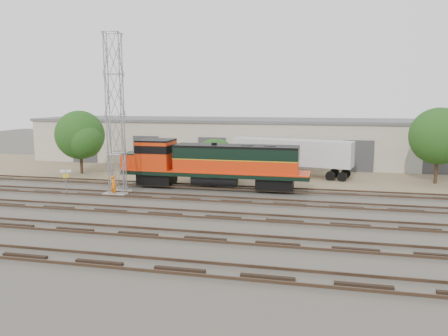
% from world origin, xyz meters
% --- Properties ---
extents(ground, '(140.00, 140.00, 0.00)m').
position_xyz_m(ground, '(0.00, 0.00, 0.00)').
color(ground, '#47423A').
rests_on(ground, ground).
extents(dirt_strip, '(80.00, 16.00, 0.02)m').
position_xyz_m(dirt_strip, '(0.00, 15.00, 0.01)').
color(dirt_strip, '#726047').
rests_on(dirt_strip, ground).
extents(tracks, '(80.00, 20.40, 0.28)m').
position_xyz_m(tracks, '(0.00, -3.00, 0.08)').
color(tracks, black).
rests_on(tracks, ground).
extents(warehouse, '(58.40, 10.40, 5.30)m').
position_xyz_m(warehouse, '(0.04, 22.98, 2.65)').
color(warehouse, beige).
rests_on(warehouse, ground).
extents(locomotive, '(16.31, 2.86, 3.92)m').
position_xyz_m(locomotive, '(-3.08, 6.00, 2.26)').
color(locomotive, black).
rests_on(locomotive, tracks).
extents(signal_tower, '(1.89, 1.89, 12.82)m').
position_xyz_m(signal_tower, '(-10.01, 2.32, 6.25)').
color(signal_tower, gray).
rests_on(signal_tower, ground).
extents(sign_post, '(0.81, 0.40, 2.13)m').
position_xyz_m(sign_post, '(-13.91, 1.04, 1.49)').
color(sign_post, gray).
rests_on(sign_post, ground).
extents(worker, '(0.72, 0.62, 1.68)m').
position_xyz_m(worker, '(-10.06, 1.66, 0.84)').
color(worker, orange).
rests_on(worker, ground).
extents(semi_trailer, '(12.21, 4.94, 3.68)m').
position_xyz_m(semi_trailer, '(3.53, 13.98, 2.32)').
color(semi_trailer, silver).
rests_on(semi_trailer, ground).
extents(tree_west, '(5.25, 5.00, 6.55)m').
position_xyz_m(tree_west, '(-17.93, 10.47, 3.91)').
color(tree_west, '#382619').
rests_on(tree_west, ground).
extents(tree_mid, '(4.51, 4.30, 4.30)m').
position_xyz_m(tree_mid, '(-3.36, 9.40, 1.78)').
color(tree_mid, '#382619').
rests_on(tree_mid, ground).
extents(tree_east, '(5.42, 5.16, 6.97)m').
position_xyz_m(tree_east, '(16.75, 12.59, 4.25)').
color(tree_east, '#382619').
rests_on(tree_east, ground).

